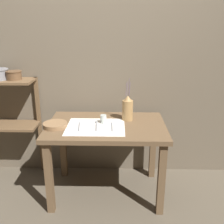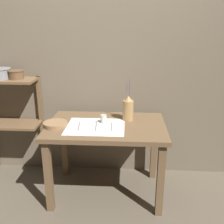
% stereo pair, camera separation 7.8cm
% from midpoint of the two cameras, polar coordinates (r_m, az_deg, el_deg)
% --- Properties ---
extents(ground_plane, '(12.00, 12.00, 0.00)m').
position_cam_midpoint_polar(ground_plane, '(2.71, -0.29, -16.87)').
color(ground_plane, brown).
extents(stone_wall_back, '(7.00, 0.06, 2.40)m').
position_cam_midpoint_polar(stone_wall_back, '(2.69, 0.32, 10.71)').
color(stone_wall_back, '#6B5E4C').
rests_on(stone_wall_back, ground_plane).
extents(wooden_table, '(1.07, 0.71, 0.71)m').
position_cam_midpoint_polar(wooden_table, '(2.41, -0.31, -5.08)').
color(wooden_table, brown).
rests_on(wooden_table, ground_plane).
extents(wooden_shelf_unit, '(0.60, 0.29, 1.06)m').
position_cam_midpoint_polar(wooden_shelf_unit, '(2.88, -20.50, 0.71)').
color(wooden_shelf_unit, brown).
rests_on(wooden_shelf_unit, ground_plane).
extents(linen_cloth, '(0.51, 0.42, 0.00)m').
position_cam_midpoint_polar(linen_cloth, '(2.32, -2.65, -3.18)').
color(linen_cloth, white).
rests_on(linen_cloth, wooden_table).
extents(pitcher_with_flowers, '(0.10, 0.10, 0.40)m').
position_cam_midpoint_polar(pitcher_with_flowers, '(2.44, 4.44, 0.66)').
color(pitcher_with_flowers, '#A87F4C').
rests_on(pitcher_with_flowers, wooden_table).
extents(wooden_bowl, '(0.21, 0.21, 0.04)m').
position_cam_midpoint_polar(wooden_bowl, '(2.37, -11.32, -2.61)').
color(wooden_bowl, '#8E6B47').
rests_on(wooden_bowl, wooden_table).
extents(glass_tumbler_near, '(0.06, 0.06, 0.08)m').
position_cam_midpoint_polar(glass_tumbler_near, '(2.38, -0.91, -1.52)').
color(glass_tumbler_near, '#B7C1BC').
rests_on(glass_tumbler_near, wooden_table).
extents(fork_inner, '(0.03, 0.20, 0.00)m').
position_cam_midpoint_polar(fork_inner, '(2.33, -6.25, -3.09)').
color(fork_inner, gray).
rests_on(fork_inner, wooden_table).
extents(spoon_outer, '(0.03, 0.22, 0.02)m').
position_cam_midpoint_polar(spoon_outer, '(2.37, -2.45, -2.56)').
color(spoon_outer, gray).
rests_on(spoon_outer, wooden_table).
extents(knife_center, '(0.02, 0.20, 0.00)m').
position_cam_midpoint_polar(knife_center, '(2.30, 0.89, -3.22)').
color(knife_center, gray).
rests_on(knife_center, wooden_table).
extents(metal_pot_large, '(0.22, 0.22, 0.10)m').
position_cam_midpoint_polar(metal_pot_large, '(2.79, -22.51, 7.81)').
color(metal_pot_large, gray).
rests_on(metal_pot_large, wooden_shelf_unit).
extents(metal_pot_small, '(0.15, 0.15, 0.08)m').
position_cam_midpoint_polar(metal_pot_small, '(2.72, -19.35, 7.74)').
color(metal_pot_small, brown).
rests_on(metal_pot_small, wooden_shelf_unit).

